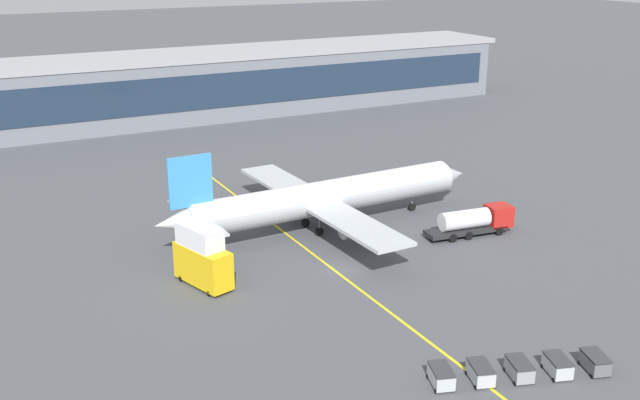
# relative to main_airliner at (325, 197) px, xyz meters

# --- Properties ---
(ground_plane) EXTENTS (700.00, 700.00, 0.00)m
(ground_plane) POSITION_rel_main_airliner_xyz_m (-3.84, -11.55, -3.98)
(ground_plane) COLOR #47494F
(apron_lead_in_line) EXTENTS (0.37, 80.00, 0.01)m
(apron_lead_in_line) POSITION_rel_main_airliner_xyz_m (-4.96, -9.55, -3.97)
(apron_lead_in_line) COLOR yellow
(apron_lead_in_line) RESTS_ON ground_plane
(terminal_building) EXTENTS (160.77, 18.00, 12.71)m
(terminal_building) POSITION_rel_main_airliner_xyz_m (-5.71, 67.58, 2.40)
(terminal_building) COLOR slate
(terminal_building) RESTS_ON ground_plane
(main_airliner) EXTENTS (42.07, 33.32, 11.37)m
(main_airliner) POSITION_rel_main_airliner_xyz_m (0.00, 0.00, 0.00)
(main_airliner) COLOR #B2B7BC
(main_airliner) RESTS_ON ground_plane
(fuel_tanker) EXTENTS (11.02, 3.80, 3.25)m
(fuel_tanker) POSITION_rel_main_airliner_xyz_m (14.61, -9.98, -2.23)
(fuel_tanker) COLOR #232326
(fuel_tanker) RESTS_ON ground_plane
(catering_lift) EXTENTS (4.35, 7.23, 6.30)m
(catering_lift) POSITION_rel_main_airliner_xyz_m (-18.35, -8.34, -0.91)
(catering_lift) COLOR yellow
(catering_lift) RESTS_ON ground_plane
(baggage_cart_0) EXTENTS (2.31, 3.00, 1.48)m
(baggage_cart_0) POSITION_rel_main_airliner_xyz_m (-8.08, -34.21, -3.19)
(baggage_cart_0) COLOR #B2B7BC
(baggage_cart_0) RESTS_ON ground_plane
(baggage_cart_1) EXTENTS (2.31, 3.00, 1.48)m
(baggage_cart_1) POSITION_rel_main_airliner_xyz_m (-5.04, -35.22, -3.19)
(baggage_cart_1) COLOR #B2B7BC
(baggage_cart_1) RESTS_ON ground_plane
(baggage_cart_2) EXTENTS (2.31, 3.00, 1.48)m
(baggage_cart_2) POSITION_rel_main_airliner_xyz_m (-2.01, -36.23, -3.19)
(baggage_cart_2) COLOR gray
(baggage_cart_2) RESTS_ON ground_plane
(baggage_cart_3) EXTENTS (2.31, 3.00, 1.48)m
(baggage_cart_3) POSITION_rel_main_airliner_xyz_m (1.03, -37.24, -3.19)
(baggage_cart_3) COLOR #B2B7BC
(baggage_cart_3) RESTS_ON ground_plane
(baggage_cart_4) EXTENTS (2.31, 3.00, 1.48)m
(baggage_cart_4) POSITION_rel_main_airliner_xyz_m (4.06, -38.25, -3.19)
(baggage_cart_4) COLOR #595B60
(baggage_cart_4) RESTS_ON ground_plane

